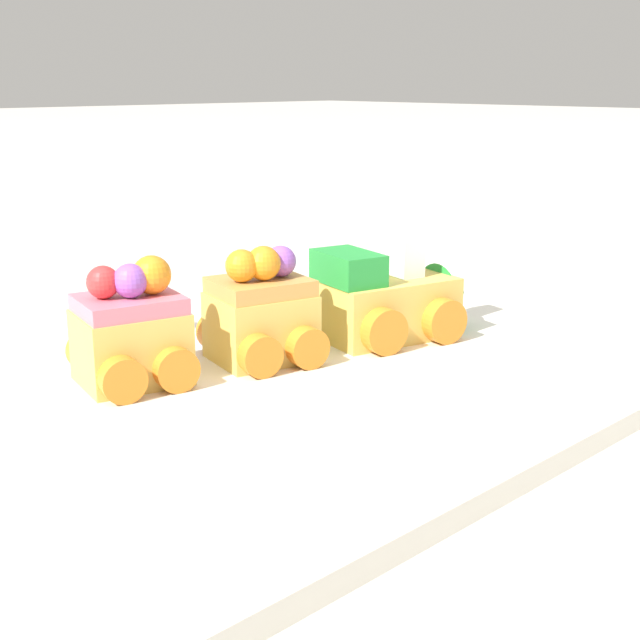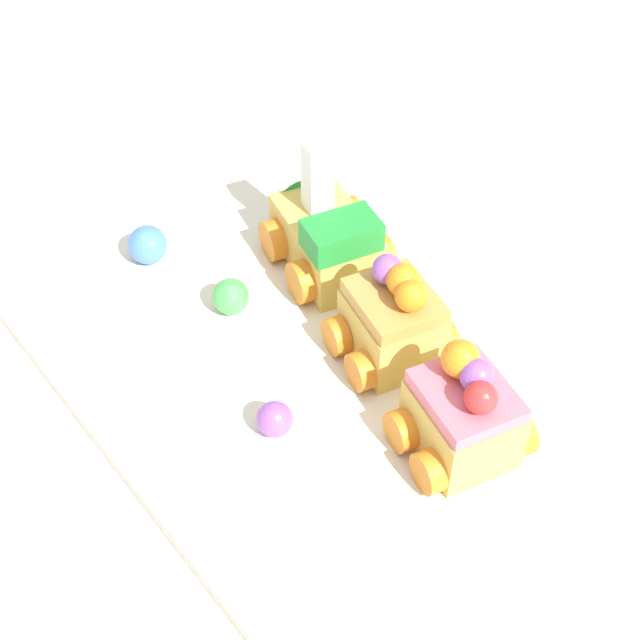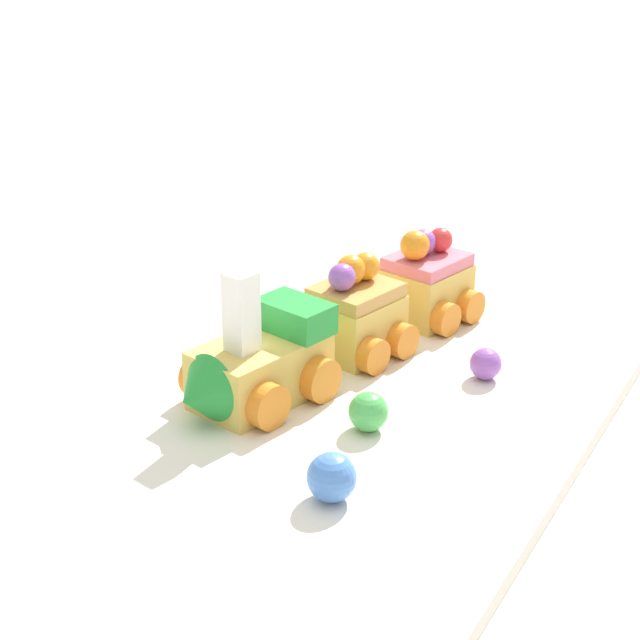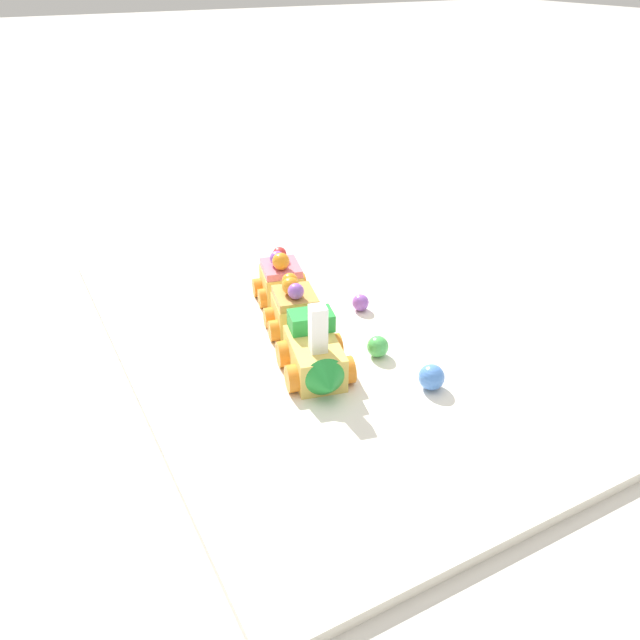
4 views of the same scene
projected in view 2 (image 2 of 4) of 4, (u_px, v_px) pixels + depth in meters
The scene contains 8 objects.
ground_plane at pixel (379, 337), 0.59m from camera, with size 10.00×10.00×0.00m, color beige.
display_board at pixel (379, 330), 0.59m from camera, with size 0.67×0.38×0.01m, color white.
cake_train_locomotive at pixel (323, 231), 0.61m from camera, with size 0.12×0.09×0.09m.
cake_car_caramel at pixel (393, 322), 0.55m from camera, with size 0.07×0.08×0.07m.
cake_car_strawberry at pixel (463, 416), 0.49m from camera, with size 0.07×0.08×0.07m.
gumball_green at pixel (231, 297), 0.58m from camera, with size 0.02×0.02×0.02m, color #4CBC56.
gumball_purple at pixel (275, 419), 0.51m from camera, with size 0.02×0.02×0.02m, color #9956C6.
gumball_blue at pixel (148, 245), 0.62m from camera, with size 0.03×0.03×0.03m, color #4C84E0.
Camera 2 is at (-0.29, 0.28, 0.43)m, focal length 50.00 mm.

